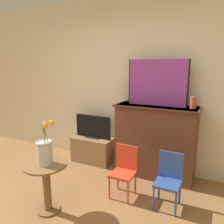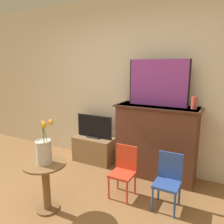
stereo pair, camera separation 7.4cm
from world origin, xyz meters
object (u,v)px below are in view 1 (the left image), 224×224
Objects in this scene: tv_monitor at (93,127)px; painting at (157,83)px; vase_tulips at (45,150)px; chair_red at (124,168)px; chair_blue at (169,177)px.

painting is at bearing -0.20° from tv_monitor.
painting reaches higher than vase_tulips.
painting is 1.26m from chair_red.
vase_tulips is (-1.20, -0.73, 0.38)m from chair_blue.
chair_red is (0.89, -0.69, -0.26)m from tv_monitor.
vase_tulips reaches higher than chair_blue.
tv_monitor is 1.32× the size of vase_tulips.
vase_tulips is at bearing -121.27° from painting.
chair_red is at bearing -177.17° from chair_blue.
vase_tulips is (-0.84, -1.38, -0.66)m from painting.
vase_tulips reaches higher than chair_red.
chair_blue is (1.44, -0.66, -0.26)m from tv_monitor.
chair_blue is at bearing 2.83° from chair_red.
tv_monitor is 1.41m from vase_tulips.
painting is 1.34m from tv_monitor.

